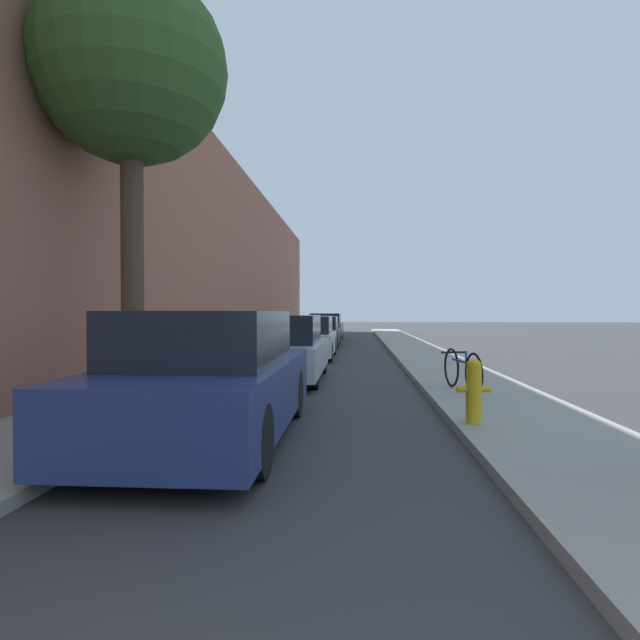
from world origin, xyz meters
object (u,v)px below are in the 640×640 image
parked_car_black (318,332)px  bicycle (462,370)px  parked_car_white (308,338)px  fire_hydrant (474,390)px  parked_car_silver (280,349)px  street_tree_near (131,71)px  parked_car_grey (326,327)px  parked_car_navy (210,380)px

parked_car_black → bicycle: parked_car_black is taller
parked_car_white → fire_hydrant: 10.61m
parked_car_silver → street_tree_near: (-1.80, -3.42, 4.54)m
parked_car_white → parked_car_grey: parked_car_grey is taller
street_tree_near → parked_car_silver: bearing=62.3°
parked_car_navy → bicycle: 4.81m
parked_car_black → street_tree_near: bearing=-97.1°
parked_car_white → parked_car_grey: bearing=90.5°
bicycle → parked_car_silver: bearing=139.5°
fire_hydrant → bicycle: bearing=81.8°
parked_car_navy → street_tree_near: street_tree_near is taller
parked_car_white → street_tree_near: street_tree_near is taller
parked_car_navy → street_tree_near: 5.20m
parked_car_navy → parked_car_white: bearing=89.3°
street_tree_near → parked_car_white: bearing=77.9°
parked_car_navy → fire_hydrant: (3.15, 0.60, -0.18)m
parked_car_black → fire_hydrant: parked_car_black is taller
parked_car_grey → fire_hydrant: (3.13, -21.84, -0.14)m
parked_car_navy → parked_car_black: (0.03, 16.41, -0.10)m
parked_car_silver → bicycle: bearing=-30.5°
parked_car_black → bicycle: bearing=-75.1°
parked_car_navy → street_tree_near: size_ratio=0.67×
parked_car_navy → parked_car_silver: 5.33m
street_tree_near → bicycle: bearing=14.3°
parked_car_black → parked_car_navy: bearing=-90.1°
parked_car_silver → parked_car_white: size_ratio=0.96×
parked_car_black → street_tree_near: street_tree_near is taller
parked_car_white → fire_hydrant: parked_car_white is taller
parked_car_silver → bicycle: (3.51, -2.07, -0.19)m
parked_car_white → bicycle: (3.40, -7.52, -0.16)m
street_tree_near → bicycle: 7.24m
street_tree_near → fire_hydrant: (4.92, -1.30, -4.68)m
bicycle → parked_car_black: bearing=94.9°
parked_car_grey → parked_car_navy: bearing=-90.1°
fire_hydrant → bicycle: (0.38, 2.65, -0.05)m
parked_car_black → parked_car_grey: 6.03m
parked_car_black → parked_car_grey: bearing=90.1°
parked_car_navy → fire_hydrant: bearing=10.8°
fire_hydrant → bicycle: size_ratio=0.47×
parked_car_white → bicycle: parked_car_white is taller
street_tree_near → fire_hydrant: 6.92m
parked_car_navy → fire_hydrant: parked_car_navy is taller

